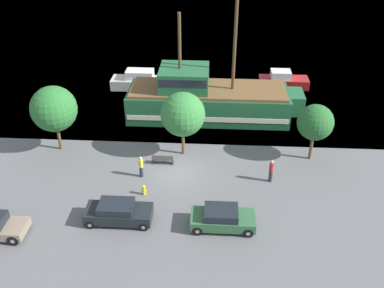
{
  "coord_description": "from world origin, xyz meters",
  "views": [
    {
      "loc": [
        2.73,
        -26.35,
        18.52
      ],
      "look_at": [
        1.05,
        2.0,
        1.2
      ],
      "focal_mm": 40.0,
      "sensor_mm": 36.0,
      "label": 1
    }
  ],
  "objects_px": {
    "moored_boat_outer": "(144,81)",
    "parked_car_curb_front": "(118,212)",
    "bench_promenade_east": "(163,159)",
    "moored_boat_dockside": "(283,81)",
    "pedestrian_walking_far": "(271,171)",
    "fire_hydrant": "(144,190)",
    "parked_car_curb_rear": "(222,218)",
    "pirate_ship": "(207,99)",
    "pedestrian_walking_near": "(141,167)"
  },
  "relations": [
    {
      "from": "fire_hydrant",
      "to": "bench_promenade_east",
      "type": "xyz_separation_m",
      "value": [
        0.87,
        3.84,
        0.02
      ]
    },
    {
      "from": "parked_car_curb_front",
      "to": "pedestrian_walking_far",
      "type": "xyz_separation_m",
      "value": [
        10.1,
        4.89,
        0.21
      ]
    },
    {
      "from": "moored_boat_outer",
      "to": "parked_car_curb_front",
      "type": "bearing_deg",
      "value": -85.65
    },
    {
      "from": "parked_car_curb_rear",
      "to": "pedestrian_walking_near",
      "type": "distance_m",
      "value": 7.83
    },
    {
      "from": "parked_car_curb_front",
      "to": "parked_car_curb_rear",
      "type": "bearing_deg",
      "value": -1.49
    },
    {
      "from": "moored_boat_dockside",
      "to": "parked_car_curb_front",
      "type": "relative_size",
      "value": 1.21
    },
    {
      "from": "pirate_ship",
      "to": "parked_car_curb_rear",
      "type": "distance_m",
      "value": 15.19
    },
    {
      "from": "fire_hydrant",
      "to": "pedestrian_walking_near",
      "type": "bearing_deg",
      "value": 103.5
    },
    {
      "from": "pirate_ship",
      "to": "bench_promenade_east",
      "type": "distance_m",
      "value": 8.92
    },
    {
      "from": "pirate_ship",
      "to": "parked_car_curb_rear",
      "type": "height_order",
      "value": "pirate_ship"
    },
    {
      "from": "pirate_ship",
      "to": "pedestrian_walking_far",
      "type": "relative_size",
      "value": 8.85
    },
    {
      "from": "parked_car_curb_rear",
      "to": "bench_promenade_east",
      "type": "distance_m",
      "value": 8.21
    },
    {
      "from": "moored_boat_dockside",
      "to": "parked_car_curb_rear",
      "type": "distance_m",
      "value": 23.16
    },
    {
      "from": "moored_boat_outer",
      "to": "parked_car_curb_front",
      "type": "height_order",
      "value": "moored_boat_outer"
    },
    {
      "from": "moored_boat_outer",
      "to": "pedestrian_walking_far",
      "type": "bearing_deg",
      "value": -53.83
    },
    {
      "from": "parked_car_curb_rear",
      "to": "parked_car_curb_front",
      "type": "bearing_deg",
      "value": 178.51
    },
    {
      "from": "pirate_ship",
      "to": "moored_boat_outer",
      "type": "relative_size",
      "value": 2.23
    },
    {
      "from": "moored_boat_outer",
      "to": "pedestrian_walking_far",
      "type": "distance_m",
      "value": 19.8
    },
    {
      "from": "moored_boat_outer",
      "to": "bench_promenade_east",
      "type": "height_order",
      "value": "moored_boat_outer"
    },
    {
      "from": "moored_boat_dockside",
      "to": "bench_promenade_east",
      "type": "distance_m",
      "value": 18.94
    },
    {
      "from": "fire_hydrant",
      "to": "parked_car_curb_rear",
      "type": "bearing_deg",
      "value": -28.87
    },
    {
      "from": "pirate_ship",
      "to": "pedestrian_walking_near",
      "type": "bearing_deg",
      "value": -114.16
    },
    {
      "from": "fire_hydrant",
      "to": "moored_boat_dockside",
      "type": "bearing_deg",
      "value": 58.33
    },
    {
      "from": "pedestrian_walking_far",
      "to": "parked_car_curb_rear",
      "type": "bearing_deg",
      "value": -124.64
    },
    {
      "from": "moored_boat_dockside",
      "to": "fire_hydrant",
      "type": "height_order",
      "value": "moored_boat_dockside"
    },
    {
      "from": "moored_boat_outer",
      "to": "bench_promenade_east",
      "type": "distance_m",
      "value": 14.68
    },
    {
      "from": "parked_car_curb_front",
      "to": "pedestrian_walking_near",
      "type": "xyz_separation_m",
      "value": [
        0.67,
        4.94,
        0.17
      ]
    },
    {
      "from": "moored_boat_outer",
      "to": "fire_hydrant",
      "type": "relative_size",
      "value": 9.25
    },
    {
      "from": "pirate_ship",
      "to": "parked_car_curb_front",
      "type": "distance_m",
      "value": 15.81
    },
    {
      "from": "pirate_ship",
      "to": "pedestrian_walking_far",
      "type": "xyz_separation_m",
      "value": [
        4.96,
        -10.02,
        -0.81
      ]
    },
    {
      "from": "parked_car_curb_rear",
      "to": "moored_boat_dockside",
      "type": "bearing_deg",
      "value": 73.82
    },
    {
      "from": "parked_car_curb_front",
      "to": "bench_promenade_east",
      "type": "relative_size",
      "value": 2.59
    },
    {
      "from": "pedestrian_walking_near",
      "to": "bench_promenade_east",
      "type": "bearing_deg",
      "value": 51.2
    },
    {
      "from": "moored_boat_dockside",
      "to": "pedestrian_walking_near",
      "type": "distance_m",
      "value": 21.14
    },
    {
      "from": "bench_promenade_east",
      "to": "parked_car_curb_rear",
      "type": "bearing_deg",
      "value": -56.29
    },
    {
      "from": "moored_boat_outer",
      "to": "parked_car_curb_front",
      "type": "distance_m",
      "value": 20.94
    },
    {
      "from": "bench_promenade_east",
      "to": "pedestrian_walking_far",
      "type": "height_order",
      "value": "pedestrian_walking_far"
    },
    {
      "from": "fire_hydrant",
      "to": "pirate_ship",
      "type": "bearing_deg",
      "value": 71.85
    },
    {
      "from": "parked_car_curb_front",
      "to": "pedestrian_walking_far",
      "type": "bearing_deg",
      "value": 25.85
    },
    {
      "from": "parked_car_curb_rear",
      "to": "pedestrian_walking_far",
      "type": "relative_size",
      "value": 2.25
    },
    {
      "from": "parked_car_curb_front",
      "to": "bench_promenade_east",
      "type": "height_order",
      "value": "parked_car_curb_front"
    },
    {
      "from": "parked_car_curb_rear",
      "to": "fire_hydrant",
      "type": "height_order",
      "value": "parked_car_curb_rear"
    },
    {
      "from": "moored_boat_dockside",
      "to": "bench_promenade_east",
      "type": "xyz_separation_m",
      "value": [
        -11.01,
        -15.42,
        -0.24
      ]
    },
    {
      "from": "pirate_ship",
      "to": "bench_promenade_east",
      "type": "xyz_separation_m",
      "value": [
        -3.1,
        -8.26,
        -1.29
      ]
    },
    {
      "from": "moored_boat_dockside",
      "to": "moored_boat_outer",
      "type": "bearing_deg",
      "value": -175.34
    },
    {
      "from": "fire_hydrant",
      "to": "pedestrian_walking_far",
      "type": "distance_m",
      "value": 9.17
    },
    {
      "from": "pirate_ship",
      "to": "moored_boat_outer",
      "type": "distance_m",
      "value": 9.04
    },
    {
      "from": "moored_boat_dockside",
      "to": "parked_car_curb_rear",
      "type": "height_order",
      "value": "moored_boat_dockside"
    },
    {
      "from": "parked_car_curb_front",
      "to": "pedestrian_walking_far",
      "type": "distance_m",
      "value": 11.22
    },
    {
      "from": "bench_promenade_east",
      "to": "pedestrian_walking_near",
      "type": "distance_m",
      "value": 2.24
    }
  ]
}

